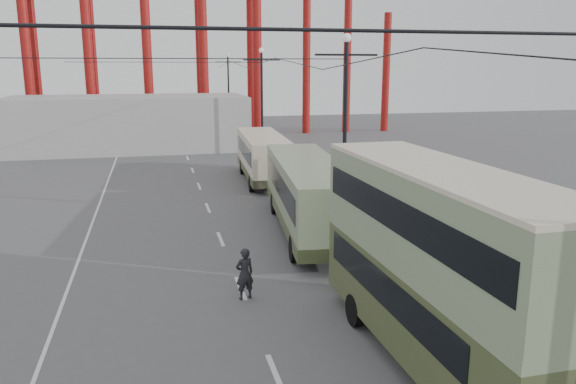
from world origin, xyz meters
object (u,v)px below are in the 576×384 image
object	(u,v)px
double_decker_bus	(439,259)
single_decker_cream	(263,155)
single_decker_green	(308,193)
pedestrian	(245,274)

from	to	relation	value
double_decker_bus	single_decker_cream	distance (m)	25.25
double_decker_bus	single_decker_green	size ratio (longest dim) A/B	0.80
double_decker_bus	pedestrian	size ratio (longest dim) A/B	5.53
double_decker_bus	pedestrian	world-z (taller)	double_decker_bus
double_decker_bus	pedestrian	xyz separation A→B (m)	(-4.11, 5.54, -2.08)
double_decker_bus	single_decker_green	distance (m)	12.69
double_decker_bus	single_decker_green	xyz separation A→B (m)	(0.09, 12.65, -1.05)
single_decker_green	single_decker_cream	distance (m)	12.58
double_decker_bus	pedestrian	bearing A→B (deg)	125.65
double_decker_bus	single_decker_cream	size ratio (longest dim) A/B	0.95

